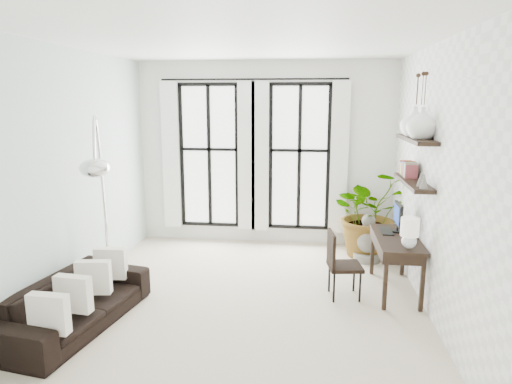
% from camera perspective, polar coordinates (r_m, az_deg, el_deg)
% --- Properties ---
extents(floor, '(5.00, 5.00, 0.00)m').
position_cam_1_polar(floor, '(6.08, -1.29, -13.23)').
color(floor, beige).
rests_on(floor, ground).
extents(ceiling, '(5.00, 5.00, 0.00)m').
position_cam_1_polar(ceiling, '(5.56, -1.45, 18.27)').
color(ceiling, white).
rests_on(ceiling, wall_back).
extents(wall_left, '(0.00, 5.00, 5.00)m').
position_cam_1_polar(wall_left, '(6.33, -21.99, 2.08)').
color(wall_left, silver).
rests_on(wall_left, floor).
extents(wall_right, '(0.00, 5.00, 5.00)m').
position_cam_1_polar(wall_right, '(5.74, 21.48, 1.22)').
color(wall_right, white).
rests_on(wall_right, floor).
extents(wall_back, '(4.50, 0.00, 4.50)m').
position_cam_1_polar(wall_back, '(8.06, 1.18, 4.77)').
color(wall_back, white).
rests_on(wall_back, floor).
extents(windows, '(3.26, 0.13, 2.65)m').
position_cam_1_polar(windows, '(8.02, -0.30, 4.45)').
color(windows, white).
rests_on(windows, wall_back).
extents(wall_shelves, '(0.25, 1.30, 0.60)m').
position_cam_1_polar(wall_shelves, '(6.19, 19.12, 3.28)').
color(wall_shelves, black).
rests_on(wall_shelves, wall_right).
extents(sofa, '(1.07, 2.05, 0.57)m').
position_cam_1_polar(sofa, '(5.69, -21.48, -12.73)').
color(sofa, black).
rests_on(sofa, floor).
extents(throw_pillows, '(0.40, 1.52, 0.40)m').
position_cam_1_polar(throw_pillows, '(5.56, -20.72, -10.84)').
color(throw_pillows, white).
rests_on(throw_pillows, sofa).
extents(plant, '(1.59, 1.48, 1.45)m').
position_cam_1_polar(plant, '(7.69, 14.11, -2.53)').
color(plant, '#2D7228').
rests_on(plant, floor).
extents(desk, '(0.54, 1.29, 1.15)m').
position_cam_1_polar(desk, '(6.29, 17.21, -5.95)').
color(desk, black).
rests_on(desk, floor).
extents(desk_chair, '(0.47, 0.47, 0.88)m').
position_cam_1_polar(desk_chair, '(6.06, 10.32, -8.39)').
color(desk_chair, black).
rests_on(desk_chair, floor).
extents(arc_lamp, '(0.74, 1.34, 2.37)m').
position_cam_1_polar(arc_lamp, '(5.70, -19.13, 3.59)').
color(arc_lamp, silver).
rests_on(arc_lamp, floor).
extents(buddha, '(0.43, 0.43, 0.77)m').
position_cam_1_polar(buddha, '(7.52, 13.76, -5.99)').
color(buddha, gray).
rests_on(buddha, floor).
extents(vase_a, '(0.37, 0.37, 0.38)m').
position_cam_1_polar(vase_a, '(5.86, 20.05, 8.09)').
color(vase_a, white).
rests_on(vase_a, shelf_upper).
extents(vase_b, '(0.37, 0.37, 0.38)m').
position_cam_1_polar(vase_b, '(6.25, 19.23, 8.32)').
color(vase_b, white).
rests_on(vase_b, shelf_upper).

